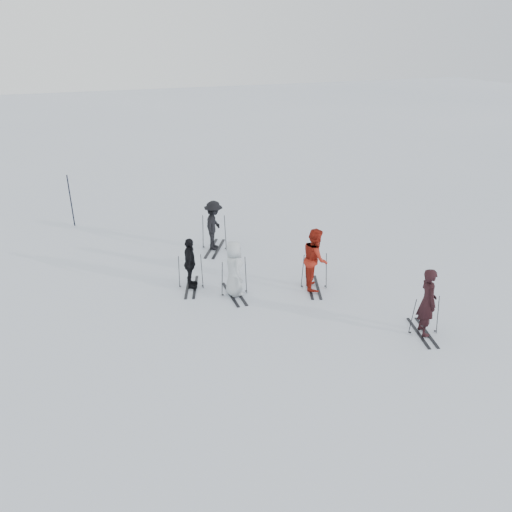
{
  "coord_description": "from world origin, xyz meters",
  "views": [
    {
      "loc": [
        -5.12,
        -12.01,
        7.34
      ],
      "look_at": [
        0.0,
        1.0,
        1.0
      ],
      "focal_mm": 35.0,
      "sensor_mm": 36.0,
      "label": 1
    }
  ],
  "objects": [
    {
      "name": "skier_grey",
      "position": [
        -0.84,
        0.66,
        0.85
      ],
      "size": [
        0.57,
        0.85,
        1.71
      ],
      "primitive_type": "imported",
      "rotation": [
        0.0,
        0.0,
        1.54
      ],
      "color": "#B4BBBF",
      "rests_on": "ground"
    },
    {
      "name": "ground",
      "position": [
        0.0,
        0.0,
        0.0
      ],
      "size": [
        120.0,
        120.0,
        0.0
      ],
      "primitive_type": "plane",
      "color": "silver",
      "rests_on": "ground"
    },
    {
      "name": "skier_red",
      "position": [
        1.61,
        0.17,
        0.97
      ],
      "size": [
        1.02,
        1.14,
        1.93
      ],
      "primitive_type": "imported",
      "rotation": [
        0.0,
        0.0,
        1.21
      ],
      "color": "maroon",
      "rests_on": "ground"
    },
    {
      "name": "piste_marker",
      "position": [
        -5.04,
        8.64,
        1.06
      ],
      "size": [
        0.06,
        0.06,
        2.13
      ],
      "primitive_type": "cylinder",
      "rotation": [
        0.0,
        0.0,
        0.29
      ],
      "color": "black",
      "rests_on": "ground"
    },
    {
      "name": "skis_uphill_far",
      "position": [
        -0.38,
        4.2,
        0.68
      ],
      "size": [
        2.1,
        1.79,
        1.36
      ],
      "primitive_type": null,
      "rotation": [
        0.0,
        0.0,
        1.04
      ],
      "color": "black",
      "rests_on": "ground"
    },
    {
      "name": "skis_near_dark",
      "position": [
        3.11,
        -3.19,
        0.56
      ],
      "size": [
        1.69,
        1.2,
        1.12
      ],
      "primitive_type": null,
      "rotation": [
        0.0,
        0.0,
        1.29
      ],
      "color": "black",
      "rests_on": "ground"
    },
    {
      "name": "skier_uphill_left",
      "position": [
        -1.95,
        1.58,
        0.81
      ],
      "size": [
        0.68,
        1.02,
        1.61
      ],
      "primitive_type": "imported",
      "rotation": [
        0.0,
        0.0,
        1.23
      ],
      "color": "black",
      "rests_on": "ground"
    },
    {
      "name": "skier_uphill_far",
      "position": [
        -0.38,
        4.2,
        0.9
      ],
      "size": [
        1.17,
        1.35,
        1.81
      ],
      "primitive_type": "imported",
      "rotation": [
        0.0,
        0.0,
        1.04
      ],
      "color": "black",
      "rests_on": "ground"
    },
    {
      "name": "skis_uphill_left",
      "position": [
        -1.95,
        1.58,
        0.57
      ],
      "size": [
        1.76,
        1.3,
        1.14
      ],
      "primitive_type": null,
      "rotation": [
        0.0,
        0.0,
        1.23
      ],
      "color": "black",
      "rests_on": "ground"
    },
    {
      "name": "skier_near_dark",
      "position": [
        3.11,
        -3.19,
        0.93
      ],
      "size": [
        0.61,
        0.77,
        1.86
      ],
      "primitive_type": "imported",
      "rotation": [
        0.0,
        0.0,
        1.29
      ],
      "color": "black",
      "rests_on": "ground"
    },
    {
      "name": "skis_grey",
      "position": [
        -0.84,
        0.66,
        0.61
      ],
      "size": [
        1.69,
        0.93,
        1.21
      ],
      "primitive_type": null,
      "rotation": [
        0.0,
        0.0,
        1.54
      ],
      "color": "black",
      "rests_on": "ground"
    },
    {
      "name": "skis_red",
      "position": [
        1.61,
        0.17,
        0.6
      ],
      "size": [
        1.83,
        1.39,
        1.19
      ],
      "primitive_type": null,
      "rotation": [
        0.0,
        0.0,
        1.21
      ],
      "color": "black",
      "rests_on": "ground"
    }
  ]
}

